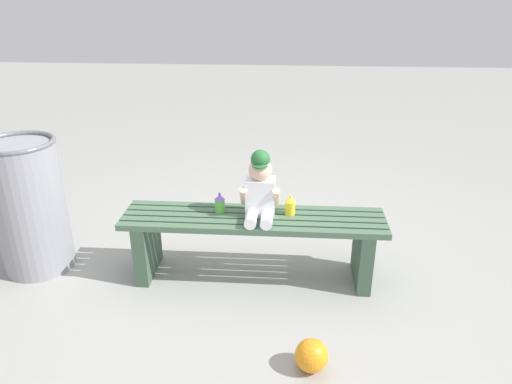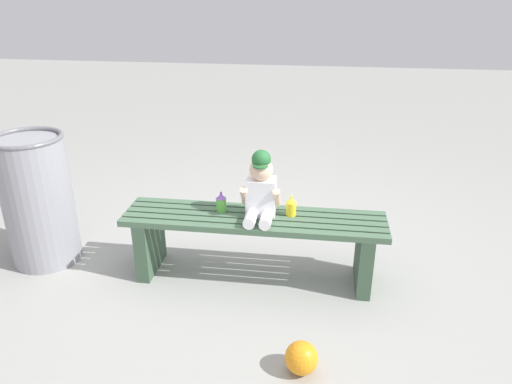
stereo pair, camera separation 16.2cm
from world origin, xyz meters
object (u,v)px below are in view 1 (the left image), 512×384
Objects in this scene: sippy_cup_left at (220,203)px; park_bench at (253,236)px; trash_bin at (29,206)px; toy_ball at (311,356)px; child_figure at (260,188)px; sippy_cup_right at (290,205)px.

park_bench is at bearing -12.56° from sippy_cup_left.
sippy_cup_left is 0.15× the size of trash_bin.
park_bench is 0.86m from toy_ball.
child_figure is 0.97m from toy_ball.
sippy_cup_left reaches higher than toy_ball.
child_figure reaches higher than sippy_cup_right.
sippy_cup_right is at bearing 11.63° from child_figure.
child_figure is 0.27m from sippy_cup_left.
toy_ball is at bearing -66.54° from park_bench.
toy_ball is (0.12, -0.81, -0.40)m from sippy_cup_right.
trash_bin is (-1.42, 0.02, -0.17)m from child_figure.
sippy_cup_right is at bearing 0.68° from trash_bin.
trash_bin is at bearing -179.08° from sippy_cup_left.
sippy_cup_left is 0.78× the size of toy_ball.
sippy_cup_left is (-0.24, 0.04, -0.12)m from child_figure.
park_bench is 12.56× the size of sippy_cup_left.
trash_bin reaches higher than park_bench.
sippy_cup_left is 1.00× the size of sippy_cup_right.
toy_ball is at bearing -69.29° from child_figure.
sippy_cup_right is (0.22, 0.05, 0.19)m from park_bench.
park_bench is at bearing -1.10° from trash_bin.
sippy_cup_right is 0.78× the size of toy_ball.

